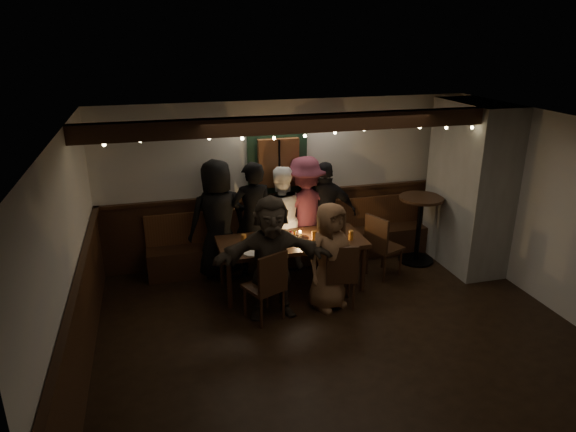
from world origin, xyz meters
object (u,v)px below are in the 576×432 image
object	(u,v)px
person_d	(305,211)
person_c	(280,218)
chair_end	(381,243)
person_g	(330,256)
person_b	(253,219)
chair_near_left	(268,283)
dining_table	(292,244)
chair_near_right	(341,273)
high_top	(419,221)
person_f	(272,258)
person_e	(325,213)
person_a	(218,219)

from	to	relation	value
person_d	person_c	bearing A→B (deg)	-6.18
chair_end	person_g	size ratio (longest dim) A/B	0.66
person_b	person_g	xyz separation A→B (m)	(0.78, -1.29, -0.14)
chair_near_left	person_c	bearing A→B (deg)	70.44
dining_table	person_c	bearing A→B (deg)	88.63
chair_near_right	person_b	size ratio (longest dim) A/B	0.53
high_top	person_f	world-z (taller)	person_f
person_b	person_e	xyz separation A→B (m)	(1.20, 0.11, -0.06)
high_top	person_a	world-z (taller)	person_a
person_e	person_f	bearing A→B (deg)	62.79
person_b	person_d	bearing A→B (deg)	-176.24
person_d	person_g	world-z (taller)	person_d
chair_end	person_f	xyz separation A→B (m)	(-1.85, -0.66, 0.27)
dining_table	chair_near_right	bearing A→B (deg)	-57.56
person_b	person_g	distance (m)	1.52
chair_near_right	chair_near_left	bearing A→B (deg)	-175.86
person_e	person_f	world-z (taller)	person_e
person_d	chair_near_right	bearing A→B (deg)	81.67
person_e	person_d	bearing A→B (deg)	8.92
person_e	person_b	bearing A→B (deg)	18.92
chair_near_right	person_c	xyz separation A→B (m)	(-0.46, 1.49, 0.29)
person_e	person_g	xyz separation A→B (m)	(-0.42, -1.41, -0.09)
person_e	chair_end	bearing A→B (deg)	143.64
person_a	person_b	size ratio (longest dim) A/B	1.02
chair_near_right	person_f	distance (m)	0.98
high_top	person_e	bearing A→B (deg)	165.00
dining_table	person_a	xyz separation A→B (m)	(-0.96, 0.71, 0.22)
high_top	person_d	size ratio (longest dim) A/B	0.63
person_a	person_f	bearing A→B (deg)	99.82
person_d	person_f	world-z (taller)	person_d
chair_near_left	high_top	size ratio (longest dim) A/B	0.89
person_f	person_e	bearing A→B (deg)	53.84
dining_table	chair_near_right	world-z (taller)	chair_near_right
chair_end	person_c	distance (m)	1.59
person_a	person_c	world-z (taller)	person_a
chair_near_left	person_b	bearing A→B (deg)	86.10
dining_table	person_c	world-z (taller)	person_c
chair_near_right	person_d	bearing A→B (deg)	91.75
high_top	person_c	size ratio (longest dim) A/B	0.67
person_c	person_g	world-z (taller)	person_c
person_g	person_b	bearing A→B (deg)	97.14
chair_near_right	person_g	size ratio (longest dim) A/B	0.63
dining_table	chair_end	distance (m)	1.40
chair_near_left	person_c	world-z (taller)	person_c
chair_near_left	person_c	distance (m)	1.68
high_top	person_c	bearing A→B (deg)	169.98
person_f	person_b	bearing A→B (deg)	94.01
high_top	person_f	xyz separation A→B (m)	(-2.68, -1.02, 0.13)
chair_near_right	person_a	bearing A→B (deg)	134.42
person_c	chair_end	bearing A→B (deg)	152.14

